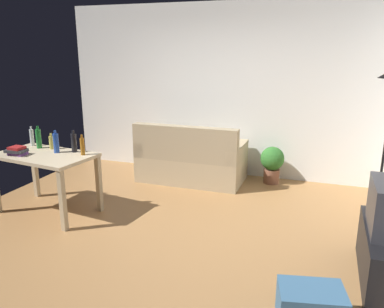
{
  "coord_description": "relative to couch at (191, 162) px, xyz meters",
  "views": [
    {
      "loc": [
        1.62,
        -3.85,
        2.01
      ],
      "look_at": [
        0.1,
        0.5,
        0.75
      ],
      "focal_mm": 36.31,
      "sensor_mm": 36.0,
      "label": 1
    }
  ],
  "objects": [
    {
      "name": "ground_plane",
      "position": [
        0.3,
        -1.59,
        -0.32
      ],
      "size": [
        5.2,
        4.4,
        0.02
      ],
      "primitive_type": "cube",
      "color": "#9E7042"
    },
    {
      "name": "wall_rear",
      "position": [
        0.3,
        0.61,
        1.04
      ],
      "size": [
        5.2,
        0.1,
        2.7
      ],
      "primitive_type": "cube",
      "color": "white",
      "rests_on": "ground_plane"
    },
    {
      "name": "couch",
      "position": [
        0.0,
        0.0,
        0.0
      ],
      "size": [
        1.6,
        0.84,
        0.92
      ],
      "rotation": [
        0.0,
        0.0,
        3.14
      ],
      "color": "tan",
      "rests_on": "ground_plane"
    },
    {
      "name": "desk",
      "position": [
        -1.3,
        -1.72,
        0.34
      ],
      "size": [
        1.28,
        0.85,
        0.76
      ],
      "rotation": [
        0.0,
        0.0,
        -0.13
      ],
      "color": "#C6B28E",
      "rests_on": "ground_plane"
    },
    {
      "name": "potted_plant",
      "position": [
        1.21,
        0.31,
        0.02
      ],
      "size": [
        0.36,
        0.36,
        0.57
      ],
      "color": "brown",
      "rests_on": "ground_plane"
    },
    {
      "name": "storage_box",
      "position": [
        1.94,
        -2.8,
        -0.16
      ],
      "size": [
        0.54,
        0.43,
        0.3
      ],
      "primitive_type": "cube",
      "rotation": [
        0.0,
        0.0,
        0.21
      ],
      "color": "#386084",
      "rests_on": "ground_plane"
    },
    {
      "name": "bottle_clear",
      "position": [
        -1.72,
        -1.42,
        0.57
      ],
      "size": [
        0.05,
        0.05,
        0.26
      ],
      "color": "silver",
      "rests_on": "desk"
    },
    {
      "name": "bottle_green",
      "position": [
        -1.55,
        -1.49,
        0.58
      ],
      "size": [
        0.07,
        0.07,
        0.29
      ],
      "color": "#1E722D",
      "rests_on": "desk"
    },
    {
      "name": "bottle_squat",
      "position": [
        -1.36,
        -1.48,
        0.54
      ],
      "size": [
        0.06,
        0.06,
        0.21
      ],
      "color": "#BCB24C",
      "rests_on": "desk"
    },
    {
      "name": "bottle_blue",
      "position": [
        -1.19,
        -1.61,
        0.58
      ],
      "size": [
        0.07,
        0.07,
        0.28
      ],
      "color": "#2347A3",
      "rests_on": "desk"
    },
    {
      "name": "bottle_dark",
      "position": [
        -1.0,
        -1.51,
        0.57
      ],
      "size": [
        0.07,
        0.07,
        0.28
      ],
      "color": "black",
      "rests_on": "desk"
    },
    {
      "name": "bottle_amber",
      "position": [
        -0.82,
        -1.6,
        0.56
      ],
      "size": [
        0.05,
        0.05,
        0.25
      ],
      "color": "#9E6019",
      "rests_on": "desk"
    },
    {
      "name": "book_stack",
      "position": [
        -1.57,
        -1.86,
        0.5
      ],
      "size": [
        0.25,
        0.18,
        0.11
      ],
      "color": "#593372",
      "rests_on": "desk"
    }
  ]
}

